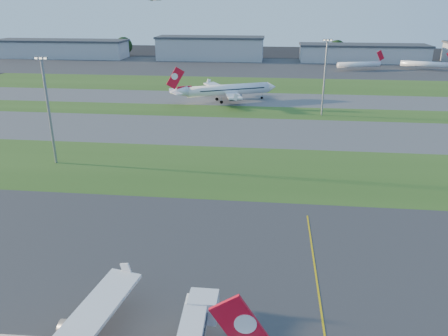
# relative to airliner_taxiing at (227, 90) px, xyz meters

# --- Properties ---
(ground) EXTENTS (700.00, 700.00, 0.00)m
(ground) POSITION_rel_airliner_taxiing_xyz_m (20.10, -126.58, -4.54)
(ground) COLOR black
(ground) RESTS_ON ground
(apron_near) EXTENTS (300.00, 70.00, 0.01)m
(apron_near) POSITION_rel_airliner_taxiing_xyz_m (20.10, -126.58, -4.54)
(apron_near) COLOR #333335
(apron_near) RESTS_ON ground
(grass_strip_a) EXTENTS (300.00, 34.00, 0.01)m
(grass_strip_a) POSITION_rel_airliner_taxiing_xyz_m (20.10, -74.58, -4.54)
(grass_strip_a) COLOR #2F541C
(grass_strip_a) RESTS_ON ground
(taxiway_a) EXTENTS (300.00, 32.00, 0.01)m
(taxiway_a) POSITION_rel_airliner_taxiing_xyz_m (20.10, -41.58, -4.54)
(taxiway_a) COLOR #515154
(taxiway_a) RESTS_ON ground
(grass_strip_b) EXTENTS (300.00, 18.00, 0.01)m
(grass_strip_b) POSITION_rel_airliner_taxiing_xyz_m (20.10, -16.58, -4.54)
(grass_strip_b) COLOR #2F541C
(grass_strip_b) RESTS_ON ground
(taxiway_b) EXTENTS (300.00, 26.00, 0.01)m
(taxiway_b) POSITION_rel_airliner_taxiing_xyz_m (20.10, 5.42, -4.54)
(taxiway_b) COLOR #515154
(taxiway_b) RESTS_ON ground
(grass_strip_c) EXTENTS (300.00, 40.00, 0.01)m
(grass_strip_c) POSITION_rel_airliner_taxiing_xyz_m (20.10, 38.42, -4.54)
(grass_strip_c) COLOR #2F541C
(grass_strip_c) RESTS_ON ground
(apron_far) EXTENTS (400.00, 80.00, 0.01)m
(apron_far) POSITION_rel_airliner_taxiing_xyz_m (20.10, 98.42, -4.54)
(apron_far) COLOR #333335
(apron_far) RESTS_ON ground
(yellow_line) EXTENTS (0.25, 60.00, 0.02)m
(yellow_line) POSITION_rel_airliner_taxiing_xyz_m (25.10, -126.58, -4.54)
(yellow_line) COLOR gold
(yellow_line) RESTS_ON ground
(airliner_taxiing) EXTENTS (38.55, 32.87, 12.94)m
(airliner_taxiing) POSITION_rel_airliner_taxiing_xyz_m (0.00, 0.00, 0.00)
(airliner_taxiing) COLOR white
(airliner_taxiing) RESTS_ON ground
(mini_jet_near) EXTENTS (27.65, 11.33, 9.48)m
(mini_jet_near) POSITION_rel_airliner_taxiing_xyz_m (66.55, 90.86, -1.26)
(mini_jet_near) COLOR white
(mini_jet_near) RESTS_ON ground
(mini_jet_far) EXTENTS (28.08, 9.78, 9.48)m
(mini_jet_far) POSITION_rel_airliner_taxiing_xyz_m (104.40, 96.52, -1.26)
(mini_jet_far) COLOR white
(mini_jet_far) RESTS_ON ground
(light_mast_west) EXTENTS (3.20, 0.70, 25.80)m
(light_mast_west) POSITION_rel_airliner_taxiing_xyz_m (-34.90, -74.58, 10.27)
(light_mast_west) COLOR gray
(light_mast_west) RESTS_ON ground
(light_mast_centre) EXTENTS (3.20, 0.70, 25.80)m
(light_mast_centre) POSITION_rel_airliner_taxiing_xyz_m (35.10, -18.58, 10.27)
(light_mast_centre) COLOR gray
(light_mast_centre) RESTS_ON ground
(hangar_far_west) EXTENTS (91.80, 23.00, 12.20)m
(hangar_far_west) POSITION_rel_airliner_taxiing_xyz_m (-129.90, 128.42, 1.59)
(hangar_far_west) COLOR #999CA1
(hangar_far_west) RESTS_ON ground
(hangar_west) EXTENTS (71.40, 23.00, 15.20)m
(hangar_west) POSITION_rel_airliner_taxiing_xyz_m (-24.90, 128.42, 3.09)
(hangar_west) COLOR #999CA1
(hangar_west) RESTS_ON ground
(hangar_east) EXTENTS (81.60, 23.00, 11.20)m
(hangar_east) POSITION_rel_airliner_taxiing_xyz_m (75.10, 128.42, 1.09)
(hangar_east) COLOR #999CA1
(hangar_east) RESTS_ON ground
(tree_far_west) EXTENTS (11.00, 11.00, 12.00)m
(tree_far_west) POSITION_rel_airliner_taxiing_xyz_m (-169.90, 141.42, 1.94)
(tree_far_west) COLOR black
(tree_far_west) RESTS_ON ground
(tree_west) EXTENTS (12.10, 12.10, 13.20)m
(tree_west) POSITION_rel_airliner_taxiing_xyz_m (-89.90, 143.42, 2.60)
(tree_west) COLOR black
(tree_west) RESTS_ON ground
(tree_mid_west) EXTENTS (9.90, 9.90, 10.80)m
(tree_mid_west) POSITION_rel_airliner_taxiing_xyz_m (0.10, 139.42, 1.29)
(tree_mid_west) COLOR black
(tree_mid_west) RESTS_ON ground
(tree_mid_east) EXTENTS (11.55, 11.55, 12.60)m
(tree_mid_east) POSITION_rel_airliner_taxiing_xyz_m (60.10, 142.42, 2.27)
(tree_mid_east) COLOR black
(tree_mid_east) RESTS_ON ground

